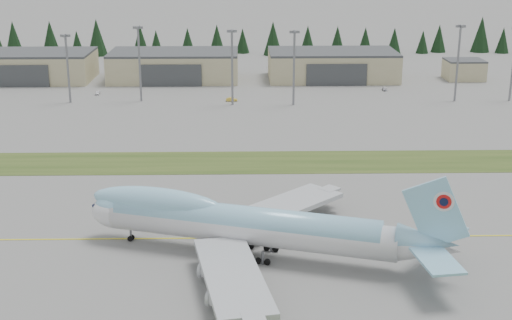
{
  "coord_description": "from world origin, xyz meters",
  "views": [
    {
      "loc": [
        10.44,
        -118.4,
        51.93
      ],
      "look_at": [
        13.33,
        21.46,
        8.0
      ],
      "focal_mm": 50.0,
      "sensor_mm": 36.0,
      "label": 1
    }
  ],
  "objects_px": {
    "service_vehicle_b": "(232,101)",
    "hangar_left": "(28,66)",
    "service_vehicle_a": "(98,94)",
    "boeing_747_freighter": "(246,224)",
    "hangar_center": "(174,65)",
    "hangar_right": "(332,65)",
    "service_vehicle_c": "(384,90)"
  },
  "relations": [
    {
      "from": "hangar_right",
      "to": "service_vehicle_a",
      "type": "height_order",
      "value": "hangar_right"
    },
    {
      "from": "hangar_left",
      "to": "service_vehicle_c",
      "type": "distance_m",
      "value": 132.91
    },
    {
      "from": "hangar_center",
      "to": "service_vehicle_a",
      "type": "height_order",
      "value": "hangar_center"
    },
    {
      "from": "hangar_left",
      "to": "hangar_center",
      "type": "relative_size",
      "value": 1.0
    },
    {
      "from": "service_vehicle_b",
      "to": "hangar_left",
      "type": "bearing_deg",
      "value": 66.67
    },
    {
      "from": "service_vehicle_c",
      "to": "hangar_left",
      "type": "bearing_deg",
      "value": 173.83
    },
    {
      "from": "hangar_left",
      "to": "service_vehicle_c",
      "type": "relative_size",
      "value": 13.3
    },
    {
      "from": "hangar_left",
      "to": "service_vehicle_b",
      "type": "distance_m",
      "value": 86.15
    },
    {
      "from": "service_vehicle_a",
      "to": "boeing_747_freighter",
      "type": "bearing_deg",
      "value": -65.95
    },
    {
      "from": "hangar_center",
      "to": "service_vehicle_b",
      "type": "xyz_separation_m",
      "value": [
        22.16,
        -37.92,
        -5.39
      ]
    },
    {
      "from": "hangar_center",
      "to": "service_vehicle_c",
      "type": "distance_m",
      "value": 79.24
    },
    {
      "from": "service_vehicle_a",
      "to": "service_vehicle_c",
      "type": "relative_size",
      "value": 0.96
    },
    {
      "from": "hangar_right",
      "to": "service_vehicle_c",
      "type": "height_order",
      "value": "hangar_right"
    },
    {
      "from": "service_vehicle_a",
      "to": "service_vehicle_c",
      "type": "bearing_deg",
      "value": 5.7
    },
    {
      "from": "service_vehicle_b",
      "to": "service_vehicle_a",
      "type": "bearing_deg",
      "value": 78.86
    },
    {
      "from": "boeing_747_freighter",
      "to": "hangar_center",
      "type": "xyz_separation_m",
      "value": [
        -25.99,
        157.15,
        -0.31
      ]
    },
    {
      "from": "service_vehicle_a",
      "to": "service_vehicle_c",
      "type": "distance_m",
      "value": 100.34
    },
    {
      "from": "hangar_center",
      "to": "service_vehicle_c",
      "type": "xyz_separation_m",
      "value": [
        76.01,
        -21.73,
        -5.39
      ]
    },
    {
      "from": "hangar_center",
      "to": "service_vehicle_a",
      "type": "xyz_separation_m",
      "value": [
        -24.22,
        -26.37,
        -5.39
      ]
    },
    {
      "from": "hangar_left",
      "to": "boeing_747_freighter",
      "type": "bearing_deg",
      "value": -62.73
    },
    {
      "from": "boeing_747_freighter",
      "to": "service_vehicle_b",
      "type": "bearing_deg",
      "value": 109.53
    },
    {
      "from": "hangar_right",
      "to": "service_vehicle_a",
      "type": "relative_size",
      "value": 13.78
    },
    {
      "from": "boeing_747_freighter",
      "to": "hangar_left",
      "type": "height_order",
      "value": "boeing_747_freighter"
    },
    {
      "from": "boeing_747_freighter",
      "to": "service_vehicle_b",
      "type": "relative_size",
      "value": 17.26
    },
    {
      "from": "hangar_center",
      "to": "hangar_right",
      "type": "bearing_deg",
      "value": 0.0
    },
    {
      "from": "hangar_left",
      "to": "service_vehicle_b",
      "type": "height_order",
      "value": "hangar_left"
    },
    {
      "from": "hangar_left",
      "to": "service_vehicle_b",
      "type": "xyz_separation_m",
      "value": [
        77.16,
        -37.92,
        -5.39
      ]
    },
    {
      "from": "hangar_right",
      "to": "service_vehicle_a",
      "type": "bearing_deg",
      "value": -162.61
    },
    {
      "from": "service_vehicle_b",
      "to": "service_vehicle_c",
      "type": "xyz_separation_m",
      "value": [
        53.85,
        16.19,
        0.0
      ]
    },
    {
      "from": "hangar_center",
      "to": "service_vehicle_c",
      "type": "bearing_deg",
      "value": -15.95
    },
    {
      "from": "hangar_left",
      "to": "hangar_right",
      "type": "bearing_deg",
      "value": 0.0
    },
    {
      "from": "hangar_center",
      "to": "hangar_right",
      "type": "distance_m",
      "value": 60.0
    }
  ]
}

